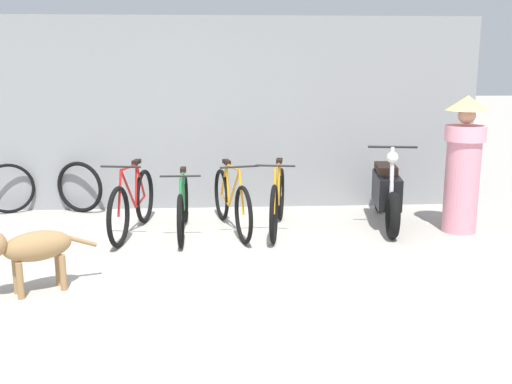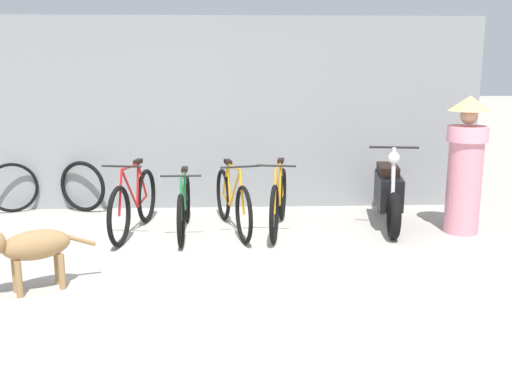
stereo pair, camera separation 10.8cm
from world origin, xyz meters
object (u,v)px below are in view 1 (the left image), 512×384
bicycle_0 (132,204)px  spare_tire_right (80,187)px  bicycle_1 (183,207)px  person_in_robes (463,161)px  stray_dog (29,248)px  bicycle_2 (232,202)px  bicycle_3 (278,201)px  motorcycle (386,193)px  spare_tire_left (8,189)px

bicycle_0 → spare_tire_right: bicycle_0 is taller
bicycle_1 → spare_tire_right: bearing=-127.8°
bicycle_1 → person_in_robes: (3.37, -0.12, 0.56)m
stray_dog → person_in_robes: size_ratio=0.58×
bicycle_2 → bicycle_3: size_ratio=0.99×
bicycle_2 → spare_tire_right: (-2.06, 1.05, -0.00)m
bicycle_1 → motorcycle: motorcycle is taller
bicycle_0 → spare_tire_right: size_ratio=2.42×
spare_tire_left → spare_tire_right: size_ratio=0.97×
motorcycle → stray_dog: motorcycle is taller
bicycle_0 → bicycle_2: 1.19m
bicycle_3 → stray_dog: bearing=-41.2°
bicycle_0 → bicycle_1: size_ratio=1.01×
spare_tire_left → spare_tire_right: bearing=-0.2°
bicycle_1 → spare_tire_left: 2.68m
bicycle_0 → spare_tire_right: 1.41m
bicycle_1 → spare_tire_right: (-1.47, 1.13, 0.03)m
person_in_robes → spare_tire_left: 5.96m
bicycle_2 → stray_dog: bicycle_2 is taller
stray_dog → spare_tire_left: bearing=-98.4°
bicycle_3 → spare_tire_right: bicycle_3 is taller
bicycle_0 → spare_tire_left: bicycle_0 is taller
bicycle_2 → stray_dog: 2.67m
bicycle_2 → spare_tire_right: bicycle_2 is taller
bicycle_1 → motorcycle: size_ratio=0.93×
bicycle_1 → motorcycle: 2.58m
bicycle_1 → spare_tire_left: size_ratio=2.46×
bicycle_3 → motorcycle: motorcycle is taller
bicycle_0 → bicycle_3: 1.76m
bicycle_1 → spare_tire_left: bicycle_1 is taller
bicycle_0 → bicycle_1: 0.61m
bicycle_0 → bicycle_2: bicycle_0 is taller
bicycle_2 → bicycle_3: (0.56, -0.00, 0.00)m
bicycle_3 → spare_tire_left: (-3.59, 1.05, -0.02)m
bicycle_1 → bicycle_2: (0.59, 0.08, 0.03)m
spare_tire_left → person_in_robes: bearing=-12.2°
bicycle_1 → spare_tire_right: 1.86m
bicycle_2 → bicycle_3: bicycle_3 is taller
person_in_robes → spare_tire_right: 5.03m
motorcycle → stray_dog: (-3.81, -2.12, 0.02)m
bicycle_2 → motorcycle: size_ratio=0.94×
bicycle_0 → spare_tire_left: bearing=-112.1°
spare_tire_right → stray_dog: bearing=-85.8°
bicycle_2 → motorcycle: (1.97, 0.18, 0.05)m
bicycle_0 → stray_dog: size_ratio=1.80×
stray_dog → person_in_robes: 4.96m
bicycle_0 → bicycle_1: (0.60, -0.02, -0.04)m
bicycle_2 → spare_tire_right: 2.31m
bicycle_1 → bicycle_2: bearing=97.3°
spare_tire_right → bicycle_0: bearing=-51.9°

